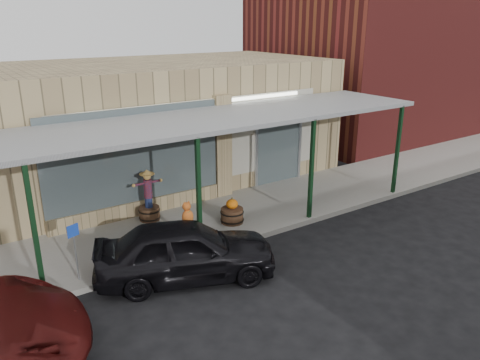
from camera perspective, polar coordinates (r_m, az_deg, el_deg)
ground at (r=11.28m, az=8.87°, el=-10.83°), size 120.00×120.00×0.00m
sidewalk at (r=13.80m, az=-1.26°, el=-4.48°), size 40.00×3.20×0.15m
storefront at (r=17.04m, az=-9.72°, el=6.95°), size 12.00×6.25×4.20m
awning at (r=12.88m, az=-1.27°, el=7.53°), size 12.00×3.00×3.04m
block_buildings_near at (r=18.59m, az=-5.62°, el=13.34°), size 61.00×8.00×8.00m
barrel_scarecrow at (r=13.47m, az=-11.06°, el=-2.77°), size 0.90×0.71×1.50m
barrel_pumpkin at (r=13.14m, az=-0.98°, el=-4.12°), size 0.70×0.70×0.74m
handicap_sign at (r=10.71m, az=-19.51°, el=-7.45°), size 0.26×0.11×1.31m
parked_sedan at (r=10.62m, az=-6.65°, el=-8.51°), size 4.32×2.96×1.48m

